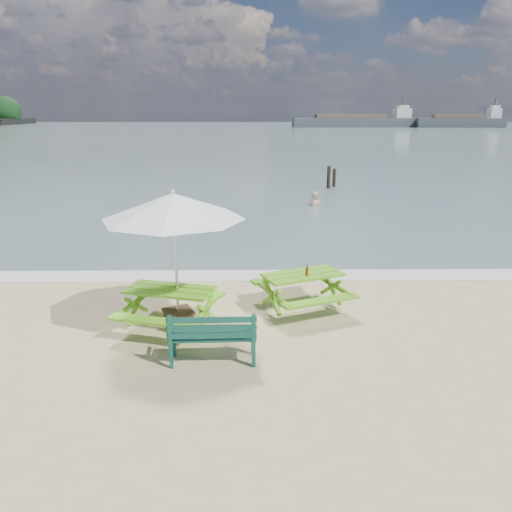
{
  "coord_description": "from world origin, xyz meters",
  "views": [
    {
      "loc": [
        0.23,
        -7.54,
        4.11
      ],
      "look_at": [
        0.37,
        3.0,
        1.0
      ],
      "focal_mm": 35.0,
      "sensor_mm": 36.0,
      "label": 1
    }
  ],
  "objects_px": {
    "picnic_table_right": "(302,292)",
    "beer_bottle": "(307,271)",
    "park_bench": "(213,346)",
    "picnic_table_left": "(171,309)",
    "patio_umbrella": "(173,206)",
    "swimmer": "(314,212)",
    "side_table": "(179,318)"
  },
  "relations": [
    {
      "from": "picnic_table_right",
      "to": "beer_bottle",
      "type": "relative_size",
      "value": 9.34
    },
    {
      "from": "picnic_table_left",
      "to": "side_table",
      "type": "bearing_deg",
      "value": -0.19
    },
    {
      "from": "picnic_table_left",
      "to": "picnic_table_right",
      "type": "bearing_deg",
      "value": 18.9
    },
    {
      "from": "patio_umbrella",
      "to": "beer_bottle",
      "type": "bearing_deg",
      "value": 17.22
    },
    {
      "from": "side_table",
      "to": "picnic_table_left",
      "type": "bearing_deg",
      "value": 179.81
    },
    {
      "from": "picnic_table_left",
      "to": "picnic_table_right",
      "type": "height_order",
      "value": "picnic_table_left"
    },
    {
      "from": "picnic_table_left",
      "to": "park_bench",
      "type": "relative_size",
      "value": 1.51
    },
    {
      "from": "side_table",
      "to": "patio_umbrella",
      "type": "bearing_deg",
      "value": 0.0
    },
    {
      "from": "picnic_table_left",
      "to": "swimmer",
      "type": "bearing_deg",
      "value": 71.09
    },
    {
      "from": "picnic_table_left",
      "to": "side_table",
      "type": "relative_size",
      "value": 3.15
    },
    {
      "from": "picnic_table_right",
      "to": "beer_bottle",
      "type": "height_order",
      "value": "beer_bottle"
    },
    {
      "from": "park_bench",
      "to": "side_table",
      "type": "distance_m",
      "value": 1.6
    },
    {
      "from": "picnic_table_right",
      "to": "patio_umbrella",
      "type": "relative_size",
      "value": 0.66
    },
    {
      "from": "beer_bottle",
      "to": "picnic_table_right",
      "type": "bearing_deg",
      "value": 123.29
    },
    {
      "from": "park_bench",
      "to": "picnic_table_left",
      "type": "bearing_deg",
      "value": 123.39
    },
    {
      "from": "swimmer",
      "to": "park_bench",
      "type": "bearing_deg",
      "value": -103.75
    },
    {
      "from": "picnic_table_left",
      "to": "beer_bottle",
      "type": "height_order",
      "value": "beer_bottle"
    },
    {
      "from": "side_table",
      "to": "swimmer",
      "type": "xyz_separation_m",
      "value": [
        4.26,
        12.88,
        -0.47
      ]
    },
    {
      "from": "park_bench",
      "to": "patio_umbrella",
      "type": "bearing_deg",
      "value": 118.99
    },
    {
      "from": "patio_umbrella",
      "to": "beer_bottle",
      "type": "distance_m",
      "value": 3.11
    },
    {
      "from": "picnic_table_left",
      "to": "swimmer",
      "type": "xyz_separation_m",
      "value": [
        4.41,
        12.88,
        -0.67
      ]
    },
    {
      "from": "swimmer",
      "to": "picnic_table_right",
      "type": "bearing_deg",
      "value": -98.32
    },
    {
      "from": "picnic_table_right",
      "to": "swimmer",
      "type": "xyz_separation_m",
      "value": [
        1.75,
        11.96,
        -0.66
      ]
    },
    {
      "from": "park_bench",
      "to": "side_table",
      "type": "height_order",
      "value": "park_bench"
    },
    {
      "from": "park_bench",
      "to": "beer_bottle",
      "type": "bearing_deg",
      "value": 50.47
    },
    {
      "from": "beer_bottle",
      "to": "swimmer",
      "type": "relative_size",
      "value": 0.14
    },
    {
      "from": "picnic_table_right",
      "to": "side_table",
      "type": "relative_size",
      "value": 3.29
    },
    {
      "from": "swimmer",
      "to": "picnic_table_left",
      "type": "bearing_deg",
      "value": -108.91
    },
    {
      "from": "park_bench",
      "to": "swimmer",
      "type": "relative_size",
      "value": 0.82
    },
    {
      "from": "picnic_table_right",
      "to": "beer_bottle",
      "type": "bearing_deg",
      "value": -56.71
    },
    {
      "from": "picnic_table_right",
      "to": "swimmer",
      "type": "bearing_deg",
      "value": 81.68
    },
    {
      "from": "swimmer",
      "to": "side_table",
      "type": "bearing_deg",
      "value": -108.33
    }
  ]
}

